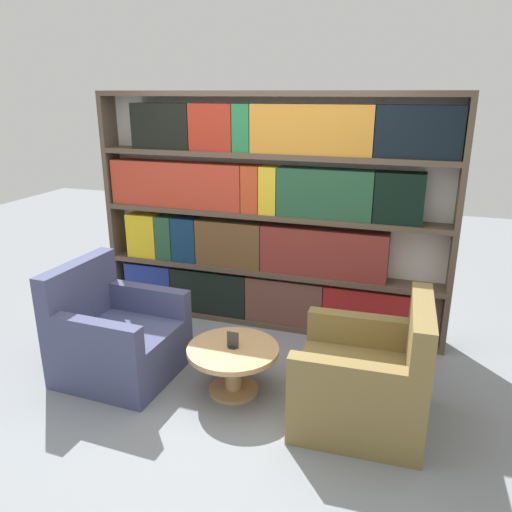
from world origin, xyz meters
TOP-DOWN VIEW (x-y plane):
  - ground_plane at (0.00, 0.00)m, footprint 14.00×14.00m
  - bookshelf at (-0.03, 1.40)m, footprint 3.42×0.30m
  - armchair_left at (-0.91, 0.07)m, footprint 0.91×0.88m
  - armchair_right at (1.14, 0.07)m, footprint 0.91×0.88m
  - coffee_table at (0.11, 0.12)m, footprint 0.71×0.71m
  - table_sign at (0.11, 0.12)m, footprint 0.09×0.06m

SIDE VIEW (x-z plane):
  - ground_plane at x=0.00m, z-range 0.00..0.00m
  - coffee_table at x=0.11m, z-range 0.08..0.47m
  - armchair_left at x=-0.91m, z-range -0.16..0.78m
  - armchair_right at x=1.14m, z-range -0.16..0.78m
  - table_sign at x=0.11m, z-range 0.37..0.51m
  - bookshelf at x=-0.03m, z-range -0.02..2.24m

